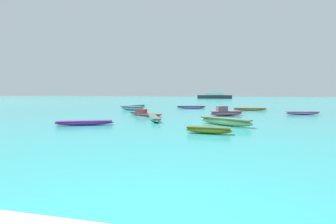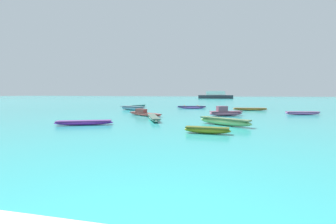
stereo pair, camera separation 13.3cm
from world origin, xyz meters
name	(u,v)px [view 1 (the left image)]	position (x,y,z in m)	size (l,w,h in m)	color
moored_boat_0	(225,121)	(1.32, 12.46, 0.25)	(3.34, 2.41, 0.45)	#87BC6E
moored_boat_1	(144,114)	(-5.36, 16.89, 0.21)	(3.71, 2.58, 0.59)	#E25851
moored_boat_2	(85,123)	(-7.34, 10.75, 0.16)	(3.57, 1.80, 0.29)	purple
moored_boat_3	(249,109)	(4.63, 25.29, 0.16)	(3.91, 1.08, 0.29)	orange
moored_boat_4	(132,108)	(-8.70, 22.76, 0.26)	(3.52, 1.96, 0.46)	#80A0BC
moored_boat_5	(208,130)	(0.38, 9.38, 0.19)	(2.35, 0.63, 0.33)	olive
moored_boat_6	(302,113)	(8.62, 20.85, 0.17)	(3.21, 1.17, 0.30)	#D06CC1
moored_boat_7	(154,118)	(-3.78, 14.22, 0.17)	(2.10, 4.09, 0.30)	gray
moored_boat_8	(135,106)	(-9.59, 26.25, 0.21)	(1.89, 3.72, 0.38)	teal
moored_boat_9	(225,112)	(1.61, 18.46, 0.30)	(3.13, 1.78, 0.86)	#CB6A8E
moored_boat_10	(191,107)	(-2.35, 27.79, 0.15)	(3.97, 3.68, 0.34)	#5E4191
distant_ferry	(214,95)	(0.66, 77.45, 1.04)	(11.62, 2.56, 2.56)	#2D333D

